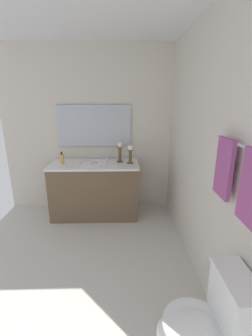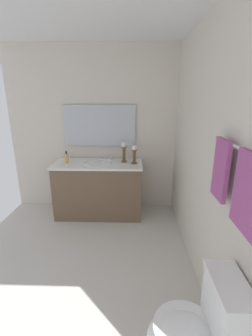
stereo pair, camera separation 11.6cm
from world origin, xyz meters
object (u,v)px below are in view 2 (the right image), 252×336
object	(u,v)px
mirror	(99,126)
towel_center	(248,194)
soap_bottle	(67,158)
candle_holder_short	(124,152)
towel_near_vanity	(221,170)
sink_basin	(98,165)
vanity_cabinet	(99,189)
candle_holder_tall	(134,154)
towel_bar	(240,149)
toilet	(196,334)

from	to	relation	value
mirror	towel_center	world-z (taller)	mirror
towel_center	soap_bottle	bearing A→B (deg)	-143.23
soap_bottle	candle_holder_short	bearing A→B (deg)	96.50
towel_near_vanity	sink_basin	bearing A→B (deg)	-147.21
vanity_cabinet	towel_near_vanity	bearing A→B (deg)	32.82
sink_basin	candle_holder_tall	bearing A→B (deg)	89.21
candle_holder_tall	candle_holder_short	distance (m)	0.17
vanity_cabinet	mirror	distance (m)	0.95
mirror	soap_bottle	size ratio (longest dim) A/B	5.99
sink_basin	towel_near_vanity	size ratio (longest dim) A/B	0.97
mirror	towel_bar	world-z (taller)	mirror
vanity_cabinet	candle_holder_tall	size ratio (longest dim) A/B	4.92
soap_bottle	toilet	distance (m)	2.57
vanity_cabinet	soap_bottle	world-z (taller)	soap_bottle
soap_bottle	toilet	bearing A→B (deg)	32.03
sink_basin	towel_near_vanity	bearing A→B (deg)	32.79
candle_holder_short	towel_near_vanity	distance (m)	1.93
vanity_cabinet	candle_holder_tall	world-z (taller)	candle_holder_tall
candle_holder_tall	towel_near_vanity	world-z (taller)	towel_near_vanity
candle_holder_short	towel_near_vanity	xyz separation A→B (m)	(1.77, 0.72, 0.30)
candle_holder_short	soap_bottle	world-z (taller)	candle_holder_short
candle_holder_short	sink_basin	bearing A→B (deg)	-79.13
vanity_cabinet	sink_basin	distance (m)	0.36
toilet	towel_center	xyz separation A→B (m)	(-0.07, 0.20, 0.88)
vanity_cabinet	towel_bar	xyz separation A→B (m)	(1.89, 1.11, 1.04)
candle_holder_short	towel_center	xyz separation A→B (m)	(2.15, 0.72, 0.29)
soap_bottle	towel_near_vanity	world-z (taller)	towel_near_vanity
mirror	soap_bottle	xyz separation A→B (m)	(0.30, -0.45, -0.43)
vanity_cabinet	toilet	size ratio (longest dim) A/B	1.72
towel_center	towel_bar	bearing A→B (deg)	174.66
candle_holder_tall	toilet	world-z (taller)	candle_holder_tall
sink_basin	soap_bottle	world-z (taller)	soap_bottle
sink_basin	soap_bottle	size ratio (longest dim) A/B	2.23
sink_basin	candle_holder_tall	distance (m)	0.55
vanity_cabinet	towel_bar	world-z (taller)	towel_bar
candle_holder_tall	vanity_cabinet	bearing A→B (deg)	-90.79
soap_bottle	towel_center	size ratio (longest dim) A/B	0.42
towel_center	candle_holder_tall	bearing A→B (deg)	-164.64
mirror	toilet	bearing A→B (deg)	20.07
vanity_cabinet	soap_bottle	size ratio (longest dim) A/B	7.15
candle_holder_tall	towel_near_vanity	xyz separation A→B (m)	(1.69, 0.57, 0.31)
vanity_cabinet	towel_near_vanity	world-z (taller)	towel_near_vanity
toilet	towel_bar	distance (m)	1.13
mirror	towel_near_vanity	xyz separation A→B (m)	(1.98, 1.09, -0.05)
soap_bottle	towel_center	xyz separation A→B (m)	(2.06, 1.54, 0.36)
sink_basin	towel_bar	xyz separation A→B (m)	(1.89, 1.11, 0.67)
sink_basin	soap_bottle	bearing A→B (deg)	-87.23
vanity_cabinet	mirror	size ratio (longest dim) A/B	1.19
mirror	candle_holder_tall	size ratio (longest dim) A/B	4.13
vanity_cabinet	candle_holder_short	world-z (taller)	candle_holder_short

